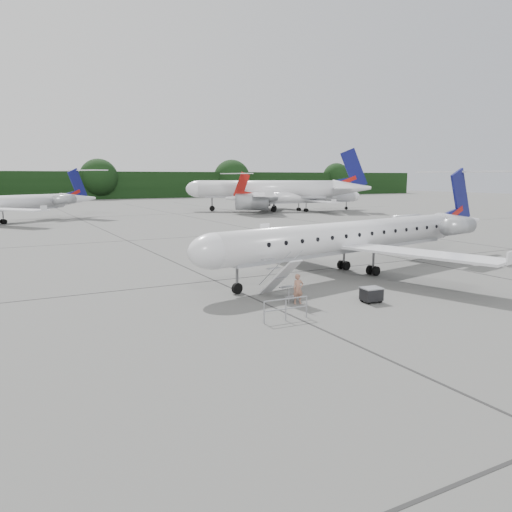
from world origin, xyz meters
TOP-DOWN VIEW (x-y plane):
  - ground at (0.00, 0.00)m, footprint 320.00×320.00m
  - treeline at (0.00, 130.00)m, footprint 260.00×4.00m
  - main_regional_jet at (2.75, 4.71)m, footprint 30.53×24.39m
  - airstair at (-4.79, 0.99)m, footprint 1.29×2.62m
  - passenger at (-4.53, -0.39)m, footprint 0.61×0.45m
  - safety_railing at (-6.65, -2.67)m, footprint 2.20×0.14m
  - baggage_cart at (-1.03, -1.92)m, footprint 1.04×0.88m
  - bg_narrowbody at (27.71, 60.86)m, footprint 39.32×36.31m
  - bg_regional_right at (34.84, 57.57)m, footprint 27.81×20.30m

SIDE VIEW (x-z plane):
  - ground at x=0.00m, z-range 0.00..0.00m
  - baggage_cart at x=-1.03m, z-range 0.00..0.84m
  - safety_railing at x=-6.65m, z-range 0.00..1.00m
  - passenger at x=-4.53m, z-range 0.00..1.55m
  - airstair at x=-4.79m, z-range 0.00..2.20m
  - main_regional_jet at x=2.75m, z-range 0.00..7.02m
  - bg_regional_right at x=34.84m, z-range 0.00..7.19m
  - treeline at x=0.00m, z-range 0.00..8.00m
  - bg_narrowbody at x=27.71m, z-range 0.00..11.49m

